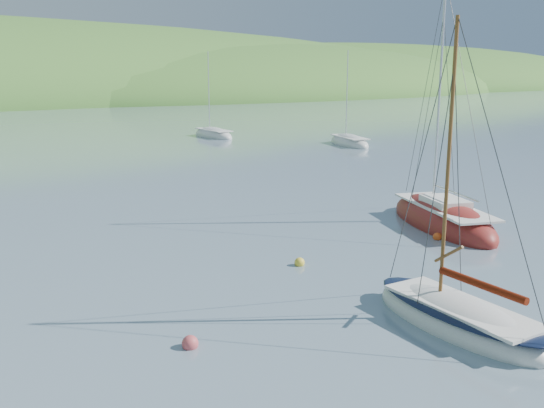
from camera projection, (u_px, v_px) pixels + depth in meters
ground at (389, 350)px, 17.33m from camera, size 700.00×700.00×0.00m
daysailer_white at (458, 319)px, 18.94m from camera, size 2.82×6.71×10.10m
sloop_red at (442, 221)px, 31.11m from camera, size 6.14×9.48×13.28m
distant_sloop_b at (213, 135)px, 72.54m from camera, size 2.80×7.67×10.89m
distant_sloop_d at (349, 143)px, 64.80m from camera, size 4.71×8.00×10.78m
mooring_buoys at (285, 297)px, 21.04m from camera, size 22.66×14.32×0.49m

